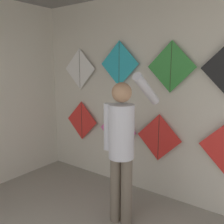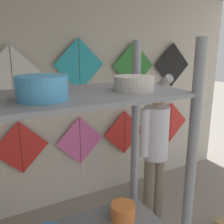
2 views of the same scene
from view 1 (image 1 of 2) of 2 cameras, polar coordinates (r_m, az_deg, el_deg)
back_panel at (r=3.60m, az=6.81°, el=3.61°), size 4.43×0.06×2.80m
shopkeeper at (r=2.82m, az=2.30°, el=-6.75°), size 0.45×0.63×1.77m
kite_0 at (r=4.26m, az=-6.93°, el=-1.96°), size 0.66×0.01×0.66m
kite_1 at (r=3.82m, az=1.29°, el=-4.45°), size 0.66×0.04×0.79m
kite_2 at (r=3.48m, az=10.61°, el=-5.77°), size 0.66×0.01×0.66m
kite_4 at (r=4.17m, az=-7.38°, el=9.75°), size 0.66×0.01×0.66m
kite_5 at (r=3.67m, az=1.66°, el=10.94°), size 0.66×0.01×0.66m
kite_6 at (r=3.28m, az=13.34°, el=10.01°), size 0.66×0.01×0.66m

